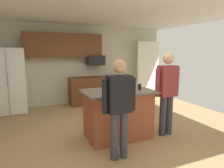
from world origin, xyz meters
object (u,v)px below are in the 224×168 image
at_px(refrigerator, 9,81).
at_px(glass_dark_ale, 131,87).
at_px(person_guest_left, 167,88).
at_px(glass_short_whisky, 140,87).
at_px(microwave_over_range, 96,60).
at_px(mug_ceramic_white, 127,89).
at_px(glass_stout_tall, 131,89).
at_px(person_elder_center, 119,103).
at_px(kitchen_island, 118,114).

xyz_separation_m(refrigerator, glass_dark_ale, (2.39, -2.74, 0.11)).
xyz_separation_m(person_guest_left, glass_short_whisky, (-0.53, 0.20, 0.04)).
relative_size(microwave_over_range, person_guest_left, 0.33).
relative_size(refrigerator, person_guest_left, 1.08).
bearing_deg(mug_ceramic_white, glass_dark_ale, 17.64).
xyz_separation_m(refrigerator, glass_stout_tall, (2.29, -2.93, 0.11)).
height_order(refrigerator, microwave_over_range, refrigerator).
xyz_separation_m(microwave_over_range, glass_dark_ale, (-0.21, -2.86, -0.42)).
height_order(person_elder_center, person_guest_left, person_guest_left).
distance_m(mug_ceramic_white, glass_stout_tall, 0.15).
bearing_deg(glass_stout_tall, refrigerator, 127.92).
height_order(person_guest_left, glass_stout_tall, person_guest_left).
bearing_deg(kitchen_island, glass_stout_tall, -62.71).
distance_m(microwave_over_range, glass_dark_ale, 2.90).
distance_m(microwave_over_range, kitchen_island, 2.97).
distance_m(person_guest_left, glass_dark_ale, 0.74).
bearing_deg(glass_short_whisky, glass_dark_ale, 174.90).
distance_m(glass_short_whisky, glass_stout_tall, 0.34).
relative_size(refrigerator, person_elder_center, 1.14).
height_order(person_elder_center, glass_dark_ale, person_elder_center).
height_order(microwave_over_range, person_guest_left, person_guest_left).
relative_size(person_elder_center, glass_short_whisky, 13.39).
height_order(microwave_over_range, glass_short_whisky, microwave_over_range).
xyz_separation_m(refrigerator, microwave_over_range, (2.60, 0.12, 0.53)).
xyz_separation_m(person_elder_center, glass_short_whisky, (0.77, 0.66, 0.10)).
bearing_deg(person_guest_left, mug_ceramic_white, 5.64).
height_order(refrigerator, person_guest_left, refrigerator).
bearing_deg(person_elder_center, glass_stout_tall, -21.03).
distance_m(person_elder_center, mug_ceramic_white, 0.79).
distance_m(microwave_over_range, glass_short_whisky, 2.91).
height_order(person_elder_center, glass_stout_tall, person_elder_center).
xyz_separation_m(microwave_over_range, person_guest_left, (0.50, -3.08, -0.46)).
xyz_separation_m(glass_dark_ale, glass_stout_tall, (-0.11, -0.19, 0.00)).
bearing_deg(glass_stout_tall, glass_short_whisky, 31.12).
distance_m(refrigerator, microwave_over_range, 2.66).
xyz_separation_m(mug_ceramic_white, glass_dark_ale, (0.12, 0.04, 0.01)).
relative_size(kitchen_island, glass_stout_tall, 10.87).
height_order(mug_ceramic_white, glass_dark_ale, glass_dark_ale).
xyz_separation_m(microwave_over_range, person_elder_center, (-0.79, -3.54, -0.53)).
relative_size(person_elder_center, glass_dark_ale, 13.19).
bearing_deg(glass_short_whisky, kitchen_island, 166.28).
bearing_deg(glass_short_whisky, microwave_over_range, 89.50).
relative_size(refrigerator, kitchen_island, 1.33).
bearing_deg(person_elder_center, refrigerator, 51.36).
bearing_deg(mug_ceramic_white, refrigerator, 129.21).
bearing_deg(person_elder_center, person_guest_left, -46.99).
distance_m(person_guest_left, glass_stout_tall, 0.82).
bearing_deg(microwave_over_range, glass_short_whisky, -90.50).
height_order(microwave_over_range, mug_ceramic_white, microwave_over_range).
relative_size(refrigerator, glass_short_whisky, 15.29).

